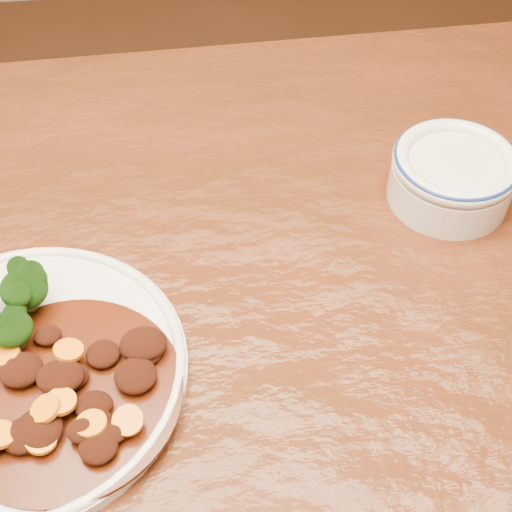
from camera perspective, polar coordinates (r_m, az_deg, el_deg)
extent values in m
cube|color=#531F0E|center=(0.74, -6.78, -4.44)|extent=(1.53, 0.95, 0.04)
cylinder|color=silver|center=(0.69, -18.09, -9.02)|extent=(0.30, 0.30, 0.01)
torus|color=silver|center=(0.69, -18.22, -8.72)|extent=(0.30, 0.30, 0.01)
cylinder|color=#6B924B|center=(0.72, -17.62, -3.68)|extent=(0.01, 0.01, 0.02)
ellipsoid|color=black|center=(0.70, -18.06, -2.51)|extent=(0.04, 0.04, 0.04)
cylinder|color=#6B924B|center=(0.70, -18.50, -6.52)|extent=(0.01, 0.01, 0.02)
ellipsoid|color=black|center=(0.68, -18.93, -5.50)|extent=(0.04, 0.04, 0.03)
cylinder|color=#441407|center=(0.66, -14.99, -10.64)|extent=(0.21, 0.21, 0.00)
ellipsoid|color=black|center=(0.67, -18.29, -8.65)|extent=(0.04, 0.04, 0.02)
ellipsoid|color=black|center=(0.62, -11.41, -13.70)|extent=(0.02, 0.02, 0.01)
ellipsoid|color=black|center=(0.64, -18.18, -13.51)|extent=(0.03, 0.03, 0.02)
ellipsoid|color=black|center=(0.67, -9.51, -6.78)|extent=(0.03, 0.02, 0.01)
ellipsoid|color=black|center=(0.62, -12.51, -14.65)|extent=(0.03, 0.03, 0.02)
ellipsoid|color=black|center=(0.65, -9.61, -9.42)|extent=(0.04, 0.04, 0.02)
ellipsoid|color=black|center=(0.66, -9.00, -6.96)|extent=(0.04, 0.04, 0.02)
ellipsoid|color=black|center=(0.69, -16.34, -6.10)|extent=(0.03, 0.02, 0.01)
ellipsoid|color=black|center=(0.63, -12.73, -12.84)|extent=(0.03, 0.03, 0.01)
ellipsoid|color=black|center=(0.64, -16.98, -13.16)|extent=(0.04, 0.04, 0.02)
ellipsoid|color=black|center=(0.66, -8.76, -7.42)|extent=(0.03, 0.03, 0.02)
ellipsoid|color=black|center=(0.64, -12.86, -11.56)|extent=(0.03, 0.03, 0.02)
ellipsoid|color=black|center=(0.63, -13.63, -13.39)|extent=(0.03, 0.03, 0.01)
ellipsoid|color=black|center=(0.66, -9.71, -7.14)|extent=(0.02, 0.02, 0.01)
ellipsoid|color=black|center=(0.65, -15.37, -9.32)|extent=(0.04, 0.03, 0.02)
ellipsoid|color=black|center=(0.67, -12.14, -7.67)|extent=(0.03, 0.03, 0.02)
ellipsoid|color=black|center=(0.66, -14.53, -9.29)|extent=(0.03, 0.03, 0.02)
cylinder|color=orange|center=(0.64, -15.34, -11.16)|extent=(0.04, 0.04, 0.01)
cylinder|color=orange|center=(0.62, -10.21, -12.81)|extent=(0.03, 0.03, 0.01)
cylinder|color=orange|center=(0.62, -13.05, -12.94)|extent=(0.04, 0.04, 0.01)
cylinder|color=orange|center=(0.68, -19.40, -7.45)|extent=(0.04, 0.04, 0.01)
cylinder|color=orange|center=(0.63, -16.83, -13.88)|extent=(0.03, 0.03, 0.01)
cylinder|color=orange|center=(0.64, -19.83, -13.27)|extent=(0.03, 0.03, 0.02)
cylinder|color=orange|center=(0.66, -14.77, -7.30)|extent=(0.04, 0.04, 0.01)
cylinder|color=orange|center=(0.63, -16.50, -11.63)|extent=(0.04, 0.04, 0.02)
cylinder|color=silver|center=(0.83, 15.26, 5.67)|extent=(0.14, 0.14, 0.04)
cylinder|color=beige|center=(0.81, 15.64, 7.04)|extent=(0.10, 0.10, 0.01)
torus|color=silver|center=(0.81, 15.71, 7.28)|extent=(0.14, 0.14, 0.02)
torus|color=navy|center=(0.81, 15.77, 7.52)|extent=(0.14, 0.14, 0.01)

